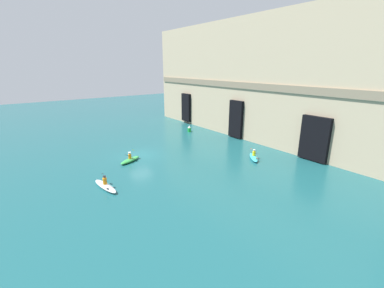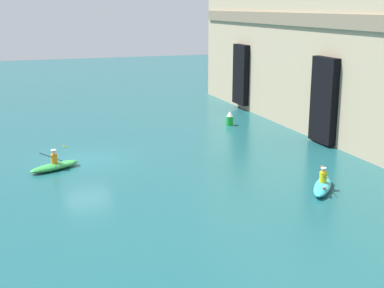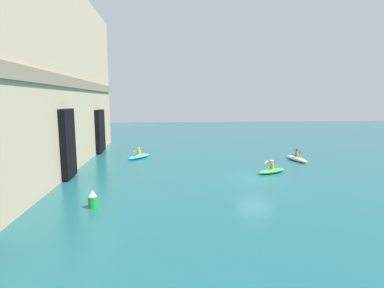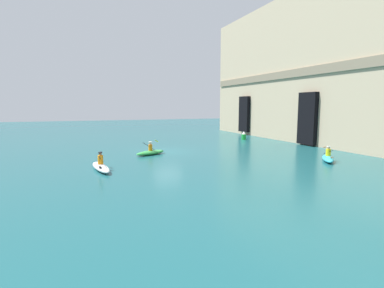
% 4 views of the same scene
% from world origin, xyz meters
% --- Properties ---
extents(ground_plane, '(120.00, 120.00, 0.00)m').
position_xyz_m(ground_plane, '(0.00, 0.00, 0.00)').
color(ground_plane, '#195156').
extents(cliff_bluff, '(40.51, 7.93, 16.36)m').
position_xyz_m(cliff_bluff, '(0.87, 18.50, 8.15)').
color(cliff_bluff, tan).
rests_on(cliff_bluff, ground).
extents(kayak_cyan, '(2.80, 2.49, 1.12)m').
position_xyz_m(kayak_cyan, '(8.87, 9.79, 0.25)').
color(kayak_cyan, '#33B2C6').
rests_on(kayak_cyan, ground).
extents(kayak_green, '(1.94, 2.91, 1.21)m').
position_xyz_m(kayak_green, '(1.38, -1.84, 0.23)').
color(kayak_green, green).
rests_on(kayak_green, ground).
extents(kayak_white, '(3.50, 1.23, 1.18)m').
position_xyz_m(kayak_white, '(6.17, -6.17, 0.25)').
color(kayak_white, white).
rests_on(kayak_white, ground).
extents(marker_buoy, '(0.53, 0.53, 1.03)m').
position_xyz_m(marker_buoy, '(-5.58, 11.22, 0.48)').
color(marker_buoy, green).
rests_on(marker_buoy, ground).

